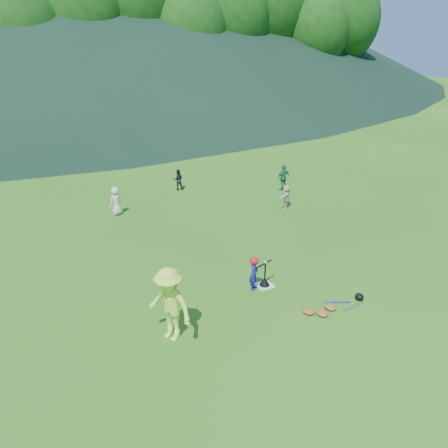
% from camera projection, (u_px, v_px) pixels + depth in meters
% --- Properties ---
extents(ground, '(120.00, 120.00, 0.00)m').
position_uv_depth(ground, '(264.00, 286.00, 12.12)').
color(ground, '#1D5814').
rests_on(ground, ground).
extents(home_plate, '(0.45, 0.45, 0.02)m').
position_uv_depth(home_plate, '(264.00, 285.00, 12.12)').
color(home_plate, silver).
rests_on(home_plate, ground).
extents(baseball, '(0.08, 0.08, 0.08)m').
position_uv_depth(baseball, '(265.00, 262.00, 11.83)').
color(baseball, white).
rests_on(baseball, batting_tee).
extents(batter_child, '(0.38, 0.41, 0.95)m').
position_uv_depth(batter_child, '(254.00, 274.00, 11.77)').
color(batter_child, '#1C17A0').
rests_on(batter_child, ground).
extents(adult_coach, '(1.14, 1.34, 1.80)m').
position_uv_depth(adult_coach, '(170.00, 305.00, 9.69)').
color(adult_coach, '#BEEC45').
rests_on(adult_coach, ground).
extents(fielder_a, '(0.64, 0.55, 1.10)m').
position_uv_depth(fielder_a, '(116.00, 201.00, 16.72)').
color(fielder_a, silver).
rests_on(fielder_a, ground).
extents(fielder_b, '(0.54, 0.48, 0.94)m').
position_uv_depth(fielder_b, '(178.00, 180.00, 19.47)').
color(fielder_b, black).
rests_on(fielder_b, ground).
extents(fielder_c, '(0.72, 0.38, 1.17)m').
position_uv_depth(fielder_c, '(283.00, 178.00, 19.35)').
color(fielder_c, '#206D47').
rests_on(fielder_c, ground).
extents(fielder_d, '(0.88, 0.76, 0.96)m').
position_uv_depth(fielder_d, '(286.00, 196.00, 17.42)').
color(fielder_d, silver).
rests_on(fielder_d, ground).
extents(batting_tee, '(0.30, 0.30, 0.68)m').
position_uv_depth(batting_tee, '(265.00, 282.00, 12.07)').
color(batting_tee, black).
rests_on(batting_tee, home_plate).
extents(batter_gear, '(0.72, 0.26, 0.31)m').
position_uv_depth(batter_gear, '(255.00, 261.00, 11.63)').
color(batter_gear, red).
rests_on(batter_gear, ground).
extents(equipment_pile, '(1.80, 0.58, 0.19)m').
position_uv_depth(equipment_pile, '(331.00, 307.00, 11.06)').
color(equipment_pile, olive).
rests_on(equipment_pile, ground).
extents(outfield_fence, '(70.07, 0.08, 1.33)m').
position_uv_depth(outfield_fence, '(80.00, 113.00, 34.78)').
color(outfield_fence, gray).
rests_on(outfield_fence, ground).
extents(tree_line, '(70.04, 11.40, 14.82)m').
position_uv_depth(tree_line, '(59.00, 12.00, 36.65)').
color(tree_line, '#382314').
rests_on(tree_line, ground).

